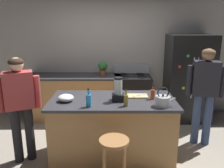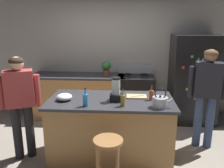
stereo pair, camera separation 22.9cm
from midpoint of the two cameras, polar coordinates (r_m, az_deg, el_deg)
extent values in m
plane|color=#9E9384|center=(3.82, 1.50, -17.27)|extent=(14.00, 14.00, 0.00)
cube|color=#BCB7AD|center=(5.22, 2.42, 7.41)|extent=(8.00, 0.10, 2.70)
cube|color=#B7844C|center=(3.60, 1.55, -11.18)|extent=(1.77, 0.85, 0.90)
cube|color=#333338|center=(3.42, 1.61, -4.07)|extent=(1.83, 0.91, 0.04)
cube|color=#B7844C|center=(5.12, -6.80, -3.19)|extent=(2.00, 0.64, 0.90)
cube|color=#333338|center=(4.99, -6.97, 1.96)|extent=(2.00, 0.64, 0.04)
cube|color=black|center=(5.08, 20.44, 1.05)|extent=(0.90, 0.70, 1.79)
cylinder|color=#B7BABF|center=(4.71, 21.32, 1.03)|extent=(0.02, 0.02, 0.81)
cylinder|color=#B7BABF|center=(4.73, 22.24, 1.01)|extent=(0.02, 0.02, 0.81)
cube|color=yellow|center=(4.67, 21.74, 4.36)|extent=(0.05, 0.01, 0.05)
cube|color=#3FB259|center=(4.61, 20.36, 6.27)|extent=(0.05, 0.01, 0.05)
cube|color=red|center=(4.60, 18.42, 3.83)|extent=(0.05, 0.01, 0.05)
cube|color=yellow|center=(4.73, 19.25, -1.25)|extent=(0.05, 0.01, 0.05)
cube|color=purple|center=(4.70, 22.03, 3.40)|extent=(0.05, 0.01, 0.05)
cube|color=#3FB259|center=(4.81, 23.04, -0.60)|extent=(0.05, 0.01, 0.05)
cube|color=black|center=(5.01, 7.05, -3.35)|extent=(0.76, 0.64, 0.94)
cube|color=black|center=(4.72, 7.25, -5.14)|extent=(0.60, 0.01, 0.24)
cube|color=#B7BABF|center=(5.15, 7.07, 3.61)|extent=(0.76, 0.06, 0.18)
cylinder|color=black|center=(4.73, 5.16, 1.60)|extent=(0.18, 0.18, 0.01)
cylinder|color=black|center=(4.75, 9.50, 1.52)|extent=(0.18, 0.18, 0.01)
cylinder|color=black|center=(5.02, 5.07, 2.40)|extent=(0.18, 0.18, 0.01)
cylinder|color=black|center=(5.04, 9.17, 2.32)|extent=(0.18, 0.18, 0.01)
cylinder|color=#26262B|center=(3.82, -20.54, -11.10)|extent=(0.17, 0.17, 0.84)
cylinder|color=#26262B|center=(3.81, -17.80, -10.89)|extent=(0.17, 0.17, 0.84)
cube|color=#B23F3F|center=(3.58, -20.10, -1.06)|extent=(0.45, 0.35, 0.53)
cylinder|color=#B23F3F|center=(3.61, -23.99, -2.14)|extent=(0.12, 0.12, 0.48)
cylinder|color=#B23F3F|center=(3.59, -16.05, -1.51)|extent=(0.12, 0.12, 0.48)
sphere|color=#D8AD8C|center=(3.50, -20.64, 4.70)|extent=(0.26, 0.26, 0.20)
ellipsoid|color=#332319|center=(3.50, -20.69, 5.26)|extent=(0.27, 0.27, 0.12)
cylinder|color=#384C7A|center=(4.23, 24.19, -8.63)|extent=(0.15, 0.15, 0.88)
cylinder|color=#384C7A|center=(4.20, 21.74, -8.51)|extent=(0.15, 0.15, 0.88)
cube|color=#26262D|center=(4.00, 24.01, 0.93)|extent=(0.44, 0.30, 0.56)
cylinder|color=#26262D|center=(3.98, 20.38, 0.50)|extent=(0.11, 0.11, 0.50)
sphere|color=#8C664C|center=(3.93, 24.60, 6.31)|extent=(0.24, 0.24, 0.20)
ellipsoid|color=brown|center=(3.93, 24.65, 6.81)|extent=(0.25, 0.25, 0.12)
cylinder|color=#9E6B3D|center=(2.85, 1.41, -13.82)|extent=(0.36, 0.36, 0.04)
cylinder|color=#9E6B3D|center=(3.13, -0.80, -18.24)|extent=(0.04, 0.04, 0.65)
cylinder|color=#9E6B3D|center=(3.12, 3.72, -18.35)|extent=(0.04, 0.04, 0.65)
cylinder|color=brown|center=(4.90, -0.06, 2.79)|extent=(0.14, 0.14, 0.12)
ellipsoid|color=#337A38|center=(4.87, -0.06, 4.51)|extent=(0.20, 0.20, 0.18)
cube|color=black|center=(3.33, 2.94, -3.33)|extent=(0.17, 0.17, 0.10)
cylinder|color=silver|center=(3.28, 2.98, -0.67)|extent=(0.12, 0.12, 0.22)
cylinder|color=black|center=(3.25, 3.01, 1.40)|extent=(0.12, 0.12, 0.02)
cylinder|color=#B24C26|center=(3.43, 11.46, -2.72)|extent=(0.06, 0.06, 0.14)
cylinder|color=#B24C26|center=(3.40, 11.55, -1.11)|extent=(0.02, 0.02, 0.06)
cylinder|color=black|center=(3.39, 11.58, -0.49)|extent=(0.03, 0.03, 0.02)
cylinder|color=olive|center=(3.12, 4.75, -4.14)|extent=(0.06, 0.06, 0.15)
cylinder|color=olive|center=(3.08, 4.79, -2.20)|extent=(0.02, 0.02, 0.07)
cylinder|color=black|center=(3.07, 4.81, -1.47)|extent=(0.03, 0.03, 0.02)
cylinder|color=#268CD8|center=(3.11, -4.42, -4.03)|extent=(0.07, 0.07, 0.17)
cylinder|color=#268CD8|center=(3.07, -4.46, -1.91)|extent=(0.03, 0.03, 0.07)
cylinder|color=black|center=(3.06, -4.48, -1.12)|extent=(0.03, 0.03, 0.02)
ellipsoid|color=white|center=(3.39, -9.71, -3.16)|extent=(0.23, 0.23, 0.10)
cylinder|color=#B7BABF|center=(3.16, 13.70, -4.40)|extent=(0.20, 0.20, 0.14)
sphere|color=black|center=(3.13, 13.80, -2.93)|extent=(0.03, 0.03, 0.03)
cylinder|color=#B7BABF|center=(3.18, 16.04, -4.04)|extent=(0.09, 0.03, 0.08)
torus|color=black|center=(3.12, 13.84, -2.32)|extent=(0.16, 0.02, 0.16)
cube|color=tan|center=(3.53, 7.87, -3.06)|extent=(0.30, 0.20, 0.02)
cube|color=#B7BABF|center=(3.53, 8.21, -2.87)|extent=(0.21, 0.13, 0.01)
camera|label=1|loc=(0.11, -88.20, 0.48)|focal=37.38mm
camera|label=2|loc=(0.11, 91.80, -0.48)|focal=37.38mm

